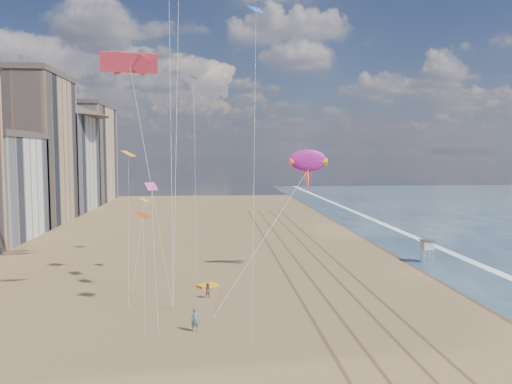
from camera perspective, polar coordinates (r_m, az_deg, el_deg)
wet_sand at (r=74.39m, az=17.64°, el=-6.31°), size 260.00×260.00×0.00m
foam at (r=76.09m, az=20.58°, el=-6.15°), size 260.00×260.00×0.00m
tracks at (r=60.22m, az=6.63°, el=-8.68°), size 7.68×120.00×0.01m
buildings at (r=99.87m, az=-26.39°, el=3.98°), size 34.72×131.35×29.00m
lifeguard_stand at (r=66.28m, az=18.97°, el=-5.74°), size 1.58×1.58×2.86m
grounded_kite at (r=52.41m, az=-5.55°, el=-10.58°), size 2.34×2.12×0.22m
show_kite at (r=56.67m, az=5.98°, el=3.57°), size 7.57×7.84×21.75m
kite_flyer_a at (r=39.93m, az=-6.96°, el=-14.28°), size 0.74×0.56×1.84m
kite_flyer_b at (r=48.26m, az=-5.49°, el=-11.16°), size 0.77×0.64×1.45m
small_kites at (r=51.17m, az=-9.81°, el=6.41°), size 14.82×19.47×18.56m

